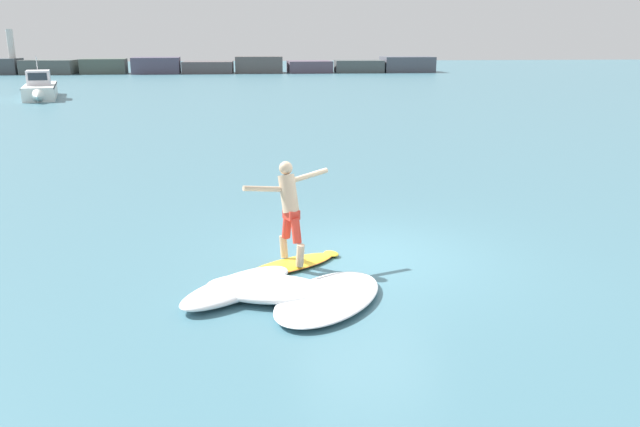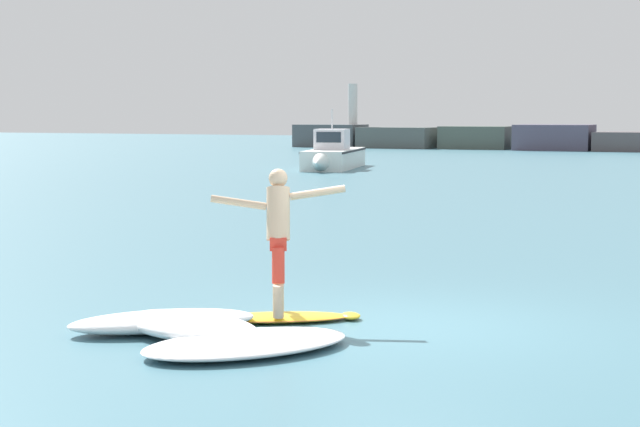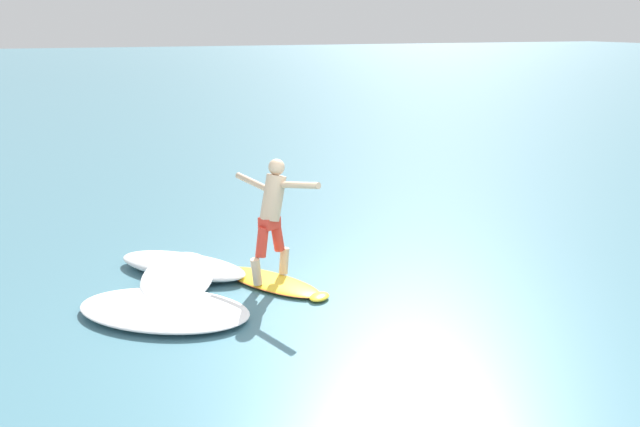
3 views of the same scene
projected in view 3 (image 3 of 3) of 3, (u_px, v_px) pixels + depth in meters
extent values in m
plane|color=#437382|center=(334.00, 323.00, 7.83)|extent=(200.00, 200.00, 0.00)
ellipsoid|color=yellow|center=(271.00, 282.00, 8.98)|extent=(1.76, 1.41, 0.09)
ellipsoid|color=yellow|center=(319.00, 297.00, 8.48)|extent=(0.37, 0.40, 0.08)
ellipsoid|color=#DB5B2D|center=(271.00, 282.00, 8.98)|extent=(1.78, 1.43, 0.04)
cone|color=black|center=(236.00, 277.00, 9.41)|extent=(0.07, 0.07, 0.14)
cone|color=black|center=(234.00, 283.00, 9.22)|extent=(0.07, 0.07, 0.14)
cone|color=black|center=(249.00, 276.00, 9.47)|extent=(0.07, 0.07, 0.14)
cylinder|color=#D2AF8C|center=(284.00, 261.00, 9.11)|extent=(0.20, 0.22, 0.40)
cylinder|color=red|center=(278.00, 237.00, 8.90)|extent=(0.23, 0.27, 0.44)
cylinder|color=#D2AF8C|center=(256.00, 272.00, 8.71)|extent=(0.20, 0.22, 0.40)
cylinder|color=red|center=(262.00, 242.00, 8.68)|extent=(0.23, 0.27, 0.44)
cube|color=red|center=(269.00, 222.00, 8.72)|extent=(0.30, 0.32, 0.16)
cylinder|color=#D2AF8C|center=(273.00, 198.00, 8.68)|extent=(0.45, 0.51, 0.68)
sphere|color=#D2AF8C|center=(277.00, 167.00, 8.61)|extent=(0.23, 0.23, 0.23)
cylinder|color=#D2AF8C|center=(253.00, 182.00, 8.98)|extent=(0.64, 0.38, 0.21)
cylinder|color=#D2AF8C|center=(300.00, 185.00, 8.34)|extent=(0.64, 0.39, 0.20)
ellipsoid|color=white|center=(178.00, 277.00, 8.93)|extent=(2.11, 1.48, 0.26)
ellipsoid|color=white|center=(182.00, 266.00, 9.38)|extent=(2.10, 2.09, 0.24)
ellipsoid|color=white|center=(164.00, 310.00, 8.02)|extent=(2.35, 2.61, 0.16)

